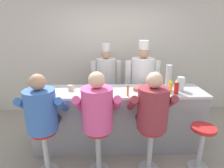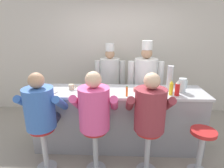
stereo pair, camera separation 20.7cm
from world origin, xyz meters
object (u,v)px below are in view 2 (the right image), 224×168
Objects in this scene: hot_sauce_bottle_orange at (127,91)px; cereal_bowl at (138,90)px; diner_seated_blue at (41,110)px; diner_seated_pink at (95,111)px; diner_seated_maroon at (149,112)px; cook_in_whites_far at (145,82)px; mustard_bottle_yellow at (171,88)px; ketchup_bottle_red at (177,88)px; empty_stool_round at (202,145)px; cup_stack_steel at (170,78)px; coffee_mug_tan at (72,87)px; cook_in_whites_near at (110,78)px; water_pitcher_clear at (182,85)px; breakfast_plate at (50,91)px.

cereal_bowl is at bearing 50.30° from hot_sauce_bottle_orange.
diner_seated_pink is at bearing 0.10° from diner_seated_blue.
diner_seated_maroon is 1.25m from cook_in_whites_far.
cook_in_whites_far is (-0.27, 0.83, -0.15)m from mustard_bottle_yellow.
empty_stool_round is at bearing -57.65° from ketchup_bottle_red.
mustard_bottle_yellow is 0.34× the size of empty_stool_round.
cup_stack_steel reaches higher than ketchup_bottle_red.
cereal_bowl is 1.24× the size of coffee_mug_tan.
ketchup_bottle_red is at bearing -49.39° from cook_in_whites_near.
ketchup_bottle_red is at bearing 18.28° from diner_seated_pink.
diner_seated_pink is 0.84× the size of cook_in_whites_far.
empty_stool_round is at bearing -19.94° from hot_sauce_bottle_orange.
empty_stool_round is (0.15, -0.59, -0.67)m from water_pitcher_clear.
water_pitcher_clear is at bearing 43.46° from diner_seated_maroon.
cook_in_whites_far is at bearing 85.35° from diner_seated_maroon.
mustard_bottle_yellow is 0.88m from cook_in_whites_far.
diner_seated_maroon is (-0.46, -0.39, -0.20)m from ketchup_bottle_red.
cup_stack_steel is at bearing 4.25° from cereal_bowl.
cereal_bowl is at bearing 22.72° from diner_seated_blue.
cereal_bowl is at bearing -64.45° from cook_in_whites_near.
breakfast_plate is 1.58m from diner_seated_maroon.
diner_seated_maroon is 0.83× the size of cook_in_whites_far.
mustard_bottle_yellow is at bearing -71.61° from cook_in_whites_far.
diner_seated_blue is (0.04, -0.47, -0.11)m from breakfast_plate.
diner_seated_pink reaches higher than cup_stack_steel.
cook_in_whites_far is at bearing 108.39° from mustard_bottle_yellow.
empty_stool_round is (1.46, -0.04, -0.47)m from diner_seated_pink.
empty_stool_round is at bearing -52.00° from mustard_bottle_yellow.
cook_in_whites_near reaches higher than ketchup_bottle_red.
breakfast_plate is 0.15× the size of cook_in_whites_near.
water_pitcher_clear is 0.90m from empty_stool_round.
hot_sauce_bottle_orange is 0.70× the size of water_pitcher_clear.
hot_sauce_bottle_orange reaches higher than breakfast_plate.
breakfast_plate is 0.37× the size of empty_stool_round.
water_pitcher_clear is 0.86m from cook_in_whites_far.
empty_stool_round is at bearing -2.72° from diner_seated_maroon.
cook_in_whites_near is at bearing 134.18° from cup_stack_steel.
hot_sauce_bottle_orange is at bearing -129.70° from cereal_bowl.
mustard_bottle_yellow reaches higher than empty_stool_round.
ketchup_bottle_red is 1.54× the size of hot_sauce_bottle_orange.
breakfast_plate is at bearing -177.75° from water_pitcher_clear.
breakfast_plate is at bearing -154.12° from cook_in_whites_far.
mustard_bottle_yellow is at bearing 7.11° from hot_sauce_bottle_orange.
cup_stack_steel is at bearing 106.95° from ketchup_bottle_red.
cup_stack_steel is 1.05m from empty_stool_round.
cook_in_whites_far is (0.71, -0.39, 0.05)m from cook_in_whites_near.
diner_seated_blue reaches higher than cup_stack_steel.
diner_seated_maroon is at bearing -94.65° from cook_in_whites_far.
hot_sauce_bottle_orange is 0.11× the size of diner_seated_blue.
ketchup_bottle_red is 0.17× the size of diner_seated_blue.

